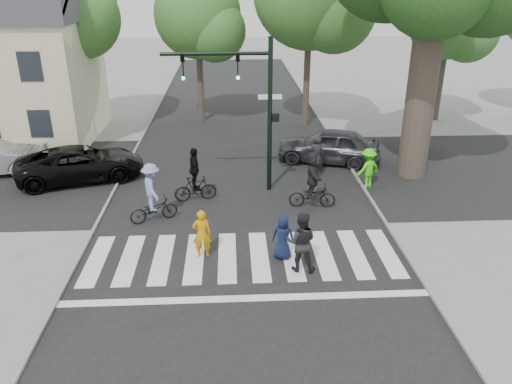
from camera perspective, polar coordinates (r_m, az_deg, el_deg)
ground at (r=14.76m, az=-1.34°, el=-9.37°), size 120.00×120.00×0.00m
road_stem at (r=19.14m, az=-1.81°, el=-1.19°), size 10.00×70.00×0.01m
road_cross at (r=21.90m, az=-2.00°, el=2.11°), size 70.00×10.00×0.01m
curb_left at (r=19.70m, az=-16.66°, el=-1.34°), size 0.10×70.00×0.10m
curb_right at (r=19.86m, az=12.91°, el=-0.72°), size 0.10×70.00×0.10m
crosswalk at (r=15.31m, az=-1.42°, el=-8.00°), size 10.00×3.85×0.01m
traffic_signal at (r=19.04m, az=-0.97°, el=11.08°), size 4.45×0.29×6.00m
bg_tree_1 at (r=29.12m, az=-21.03°, el=19.47°), size 6.09×5.80×9.80m
bg_tree_2 at (r=29.12m, az=-6.20°, el=19.06°), size 5.04×4.80×8.40m
bg_tree_4 at (r=31.23m, az=21.74°, el=17.66°), size 4.83×4.60×8.15m
house at (r=28.94m, az=-26.43°, el=12.84°), size 8.40×8.10×8.82m
pedestrian_woman at (r=15.32m, az=-6.21°, el=-4.76°), size 0.59×0.40×1.58m
pedestrian_child at (r=15.20m, az=3.10°, el=-5.16°), size 0.81×0.64×1.45m
pedestrian_adult at (r=14.56m, az=5.17°, el=-5.70°), size 1.01×0.85×1.86m
cyclist_left at (r=17.71m, az=-11.74°, el=-0.55°), size 1.80×1.26×2.15m
cyclist_mid at (r=19.11m, az=-6.98°, el=1.44°), size 1.68×1.05×2.13m
cyclist_right at (r=18.51m, az=6.51°, el=1.07°), size 1.79×1.66×2.20m
car_suv at (r=22.29m, az=-19.43°, el=3.08°), size 5.63×3.77×1.44m
car_grey at (r=23.32m, az=8.29°, el=5.29°), size 5.03×3.18×1.59m
bystander_hivis at (r=20.66m, az=12.68°, el=2.65°), size 1.25×1.05×1.68m
bystander_dark at (r=21.65m, az=6.96°, el=4.15°), size 0.67×0.47×1.76m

